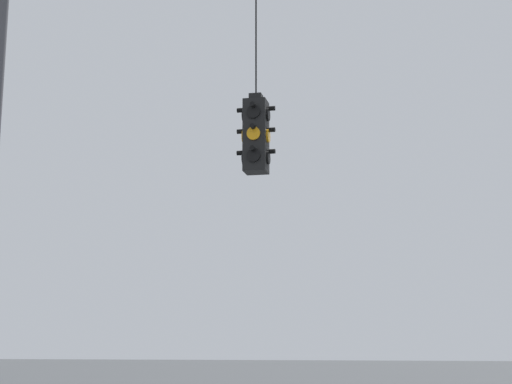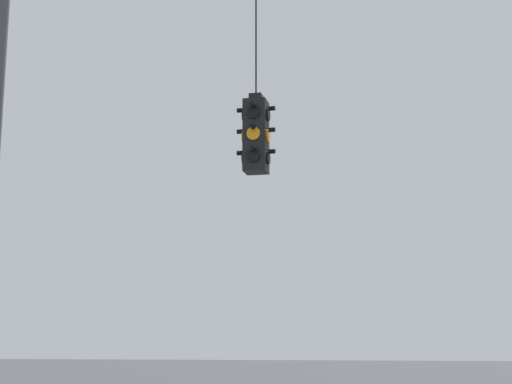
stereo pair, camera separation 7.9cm
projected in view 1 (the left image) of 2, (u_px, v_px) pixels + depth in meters
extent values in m
cube|color=black|center=(256.00, 136.00, 11.66)|extent=(0.34, 0.34, 1.10)
cube|color=black|center=(256.00, 98.00, 11.78)|extent=(0.19, 0.19, 0.10)
cylinder|color=black|center=(256.00, 32.00, 11.98)|extent=(0.02, 0.02, 2.01)
cylinder|color=black|center=(253.00, 112.00, 11.55)|extent=(0.20, 0.03, 0.20)
cylinder|color=black|center=(253.00, 105.00, 11.52)|extent=(0.07, 0.12, 0.07)
cylinder|color=orange|center=(253.00, 133.00, 11.48)|extent=(0.20, 0.03, 0.20)
cylinder|color=black|center=(253.00, 127.00, 11.46)|extent=(0.07, 0.12, 0.07)
cylinder|color=black|center=(253.00, 155.00, 11.42)|extent=(0.20, 0.03, 0.20)
cylinder|color=black|center=(253.00, 148.00, 11.39)|extent=(0.07, 0.12, 0.07)
cylinder|color=black|center=(258.00, 119.00, 11.90)|extent=(0.20, 0.03, 0.20)
cylinder|color=black|center=(259.00, 114.00, 11.96)|extent=(0.07, 0.12, 0.07)
cylinder|color=orange|center=(258.00, 140.00, 11.84)|extent=(0.20, 0.03, 0.20)
cylinder|color=black|center=(259.00, 135.00, 11.90)|extent=(0.07, 0.12, 0.07)
cylinder|color=black|center=(259.00, 161.00, 11.77)|extent=(0.20, 0.03, 0.20)
cylinder|color=black|center=(259.00, 156.00, 11.84)|extent=(0.07, 0.12, 0.07)
cylinder|color=black|center=(244.00, 116.00, 11.76)|extent=(0.03, 0.20, 0.20)
cylinder|color=black|center=(241.00, 110.00, 11.79)|extent=(0.12, 0.07, 0.07)
cylinder|color=orange|center=(244.00, 137.00, 11.70)|extent=(0.03, 0.20, 0.20)
cylinder|color=black|center=(241.00, 131.00, 11.72)|extent=(0.12, 0.07, 0.07)
cylinder|color=black|center=(244.00, 159.00, 11.63)|extent=(0.03, 0.20, 0.20)
cylinder|color=black|center=(241.00, 153.00, 11.66)|extent=(0.12, 0.07, 0.07)
cylinder|color=black|center=(268.00, 114.00, 11.69)|extent=(0.03, 0.20, 0.20)
cylinder|color=black|center=(271.00, 108.00, 11.69)|extent=(0.12, 0.07, 0.07)
cylinder|color=orange|center=(268.00, 136.00, 11.62)|extent=(0.03, 0.20, 0.20)
cylinder|color=black|center=(271.00, 130.00, 11.63)|extent=(0.12, 0.07, 0.07)
cylinder|color=black|center=(268.00, 157.00, 11.56)|extent=(0.03, 0.20, 0.20)
cylinder|color=black|center=(271.00, 151.00, 11.57)|extent=(0.12, 0.07, 0.07)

